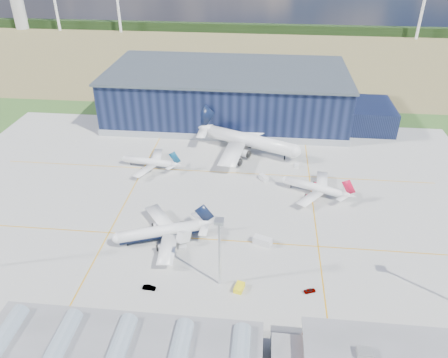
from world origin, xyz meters
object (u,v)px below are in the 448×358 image
(airliner_red, at_px, (314,183))
(gse_van_a, at_px, (263,241))
(gse_tug_b, at_px, (319,335))
(gse_van_b, at_px, (264,178))
(airliner_navy, at_px, (159,226))
(gse_tug_a, at_px, (239,288))
(gse_cart_a, at_px, (297,166))
(airliner_widebody, at_px, (251,134))
(airliner_regional, at_px, (149,158))
(hangar, at_px, (233,97))
(car_b, at_px, (149,288))
(gse_cart_b, at_px, (283,145))
(light_mast_center, at_px, (219,242))
(car_a, at_px, (310,291))
(airstair, at_px, (184,239))

(airliner_red, bearing_deg, gse_van_a, 82.00)
(gse_tug_b, relative_size, gse_van_b, 0.59)
(airliner_navy, relative_size, gse_tug_a, 8.83)
(gse_cart_a, bearing_deg, gse_tug_a, -98.43)
(airliner_widebody, relative_size, gse_van_b, 12.07)
(airliner_regional, bearing_deg, gse_cart_a, -165.53)
(hangar, relative_size, airliner_regional, 5.33)
(airliner_navy, xyz_separation_m, gse_tug_a, (27.62, -19.84, -4.81))
(gse_tug_b, xyz_separation_m, car_b, (-47.01, 11.68, 0.06))
(gse_van_b, bearing_deg, gse_tug_b, -115.06)
(gse_cart_b, bearing_deg, light_mast_center, -167.06)
(airliner_widebody, distance_m, gse_tug_b, 103.86)
(airliner_navy, distance_m, gse_cart_a, 72.28)
(gse_cart_a, bearing_deg, gse_tug_b, -82.67)
(airliner_red, bearing_deg, airliner_navy, 54.79)
(airliner_navy, bearing_deg, car_a, 137.65)
(gse_tug_b, height_order, car_b, car_b)
(airliner_widebody, bearing_deg, airliner_regional, -132.31)
(light_mast_center, distance_m, gse_cart_b, 95.20)
(hangar, xyz_separation_m, airstair, (-6.48, -107.85, -9.86))
(gse_tug_a, height_order, car_b, gse_tug_a)
(car_a, bearing_deg, gse_van_a, 13.21)
(hangar, relative_size, airliner_navy, 4.21)
(airliner_navy, height_order, airstair, airliner_navy)
(hangar, relative_size, gse_tug_a, 37.14)
(hangar, bearing_deg, gse_van_b, -74.00)
(airliner_red, xyz_separation_m, car_b, (-50.48, -56.32, -4.13))
(airliner_red, relative_size, car_a, 8.37)
(airliner_regional, height_order, airstair, airliner_regional)
(hangar, relative_size, airliner_red, 4.96)
(airliner_red, bearing_deg, airliner_widebody, -29.74)
(light_mast_center, height_order, airliner_regional, light_mast_center)
(airliner_red, distance_m, gse_cart_b, 41.74)
(gse_van_a, bearing_deg, airliner_red, -9.07)
(hangar, bearing_deg, gse_tug_b, -76.29)
(airliner_navy, xyz_separation_m, car_b, (1.89, -22.32, -4.99))
(gse_tug_b, distance_m, airstair, 52.49)
(gse_tug_b, relative_size, gse_cart_b, 0.92)
(airliner_navy, height_order, gse_tug_a, airliner_navy)
(gse_tug_b, distance_m, gse_van_b, 78.14)
(gse_cart_b, bearing_deg, gse_van_a, -161.04)
(airliner_red, bearing_deg, car_b, 69.93)
(hangar, bearing_deg, gse_van_a, -79.73)
(airliner_navy, relative_size, gse_cart_a, 11.97)
(car_b, bearing_deg, airliner_regional, 17.85)
(gse_tug_a, height_order, gse_cart_b, gse_tug_a)
(car_a, bearing_deg, car_b, 72.74)
(gse_cart_a, relative_size, car_a, 0.82)
(gse_tug_a, distance_m, gse_tug_b, 25.57)
(airliner_regional, distance_m, gse_van_b, 49.39)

